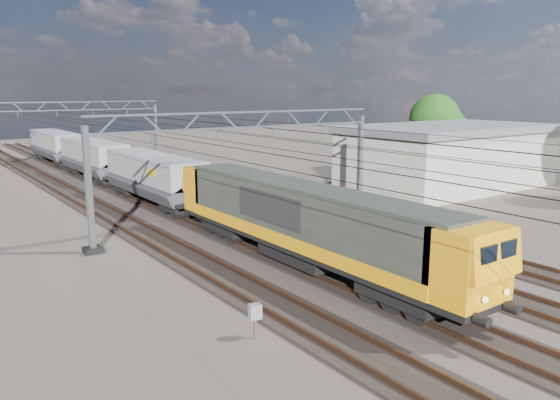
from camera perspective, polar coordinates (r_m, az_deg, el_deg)
ground at (r=30.77m, az=0.55°, el=-4.30°), size 160.00×160.00×0.00m
track_outer_west at (r=27.77m, az=-9.54°, el=-6.06°), size 2.60×140.00×0.30m
track_loco at (r=29.65m, az=-2.57°, el=-4.78°), size 2.60×140.00×0.30m
track_inner_east at (r=31.93m, az=3.46°, el=-3.61°), size 2.60×140.00×0.30m
track_outer_east at (r=34.52m, az=8.62°, el=-2.57°), size 2.60×140.00×0.30m
catenary_gantry_mid at (r=33.22m, az=-3.52°, el=3.73°), size 19.90×0.90×7.11m
catenary_gantry_far at (r=66.38m, az=-20.47°, el=6.86°), size 19.90×0.90×7.11m
overhead_wires at (r=36.47m, az=-6.94°, el=7.26°), size 12.03×140.00×0.53m
locomotive at (r=25.80m, az=2.45°, el=-2.06°), size 2.76×21.10×3.62m
hopper_wagon_lead at (r=40.96m, az=-13.03°, el=2.54°), size 3.38×13.00×3.25m
hopper_wagon_mid at (r=54.24m, az=-18.90°, el=4.33°), size 3.38×13.00×3.25m
hopper_wagon_third at (r=67.89m, az=-22.44°, el=5.38°), size 3.38×13.00×3.25m
trackside_cabinet at (r=18.86m, az=-2.63°, el=-11.67°), size 0.47×0.39×1.24m
industrial_shed at (r=49.87m, az=17.15°, el=4.44°), size 18.60×10.60×5.40m
tree_far at (r=60.98m, az=16.21°, el=7.91°), size 5.77×5.37×8.00m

